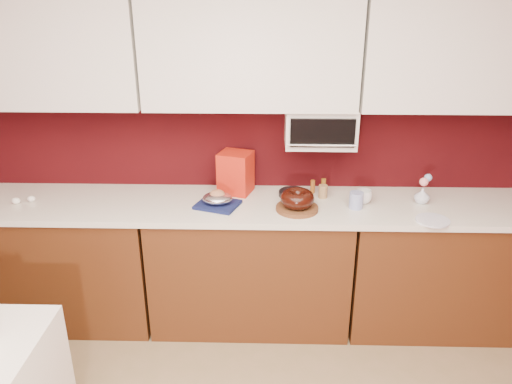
{
  "coord_description": "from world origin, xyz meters",
  "views": [
    {
      "loc": [
        0.12,
        -1.04,
        2.22
      ],
      "look_at": [
        0.04,
        1.84,
        1.02
      ],
      "focal_mm": 35.0,
      "sensor_mm": 36.0,
      "label": 1
    }
  ],
  "objects_px": {
    "pandoro_box": "(236,172)",
    "blue_jar": "(356,200)",
    "toaster_oven": "(320,126)",
    "coffee_mug": "(363,195)",
    "flower_vase": "(422,195)",
    "bundt_cake": "(297,199)",
    "foil_ham_nest": "(217,198)"
  },
  "relations": [
    {
      "from": "bundt_cake",
      "to": "coffee_mug",
      "type": "bearing_deg",
      "value": 15.9
    },
    {
      "from": "bundt_cake",
      "to": "flower_vase",
      "type": "relative_size",
      "value": 1.8
    },
    {
      "from": "blue_jar",
      "to": "flower_vase",
      "type": "relative_size",
      "value": 0.9
    },
    {
      "from": "coffee_mug",
      "to": "flower_vase",
      "type": "bearing_deg",
      "value": 1.7
    },
    {
      "from": "foil_ham_nest",
      "to": "coffee_mug",
      "type": "relative_size",
      "value": 1.77
    },
    {
      "from": "pandoro_box",
      "to": "bundt_cake",
      "type": "bearing_deg",
      "value": -18.29
    },
    {
      "from": "toaster_oven",
      "to": "flower_vase",
      "type": "height_order",
      "value": "toaster_oven"
    },
    {
      "from": "foil_ham_nest",
      "to": "coffee_mug",
      "type": "height_order",
      "value": "coffee_mug"
    },
    {
      "from": "pandoro_box",
      "to": "blue_jar",
      "type": "distance_m",
      "value": 0.83
    },
    {
      "from": "bundt_cake",
      "to": "flower_vase",
      "type": "height_order",
      "value": "bundt_cake"
    },
    {
      "from": "foil_ham_nest",
      "to": "flower_vase",
      "type": "distance_m",
      "value": 1.33
    },
    {
      "from": "toaster_oven",
      "to": "blue_jar",
      "type": "xyz_separation_m",
      "value": [
        0.23,
        -0.22,
        -0.42
      ]
    },
    {
      "from": "bundt_cake",
      "to": "pandoro_box",
      "type": "xyz_separation_m",
      "value": [
        -0.41,
        0.29,
        0.06
      ]
    },
    {
      "from": "bundt_cake",
      "to": "flower_vase",
      "type": "bearing_deg",
      "value": 9.4
    },
    {
      "from": "foil_ham_nest",
      "to": "coffee_mug",
      "type": "xyz_separation_m",
      "value": [
        0.94,
        0.07,
        -0.0
      ]
    },
    {
      "from": "pandoro_box",
      "to": "blue_jar",
      "type": "bearing_deg",
      "value": 0.01
    },
    {
      "from": "blue_jar",
      "to": "toaster_oven",
      "type": "bearing_deg",
      "value": 135.84
    },
    {
      "from": "foil_ham_nest",
      "to": "flower_vase",
      "type": "bearing_deg",
      "value": 3.68
    },
    {
      "from": "foil_ham_nest",
      "to": "flower_vase",
      "type": "xyz_separation_m",
      "value": [
        1.33,
        0.09,
        0.0
      ]
    },
    {
      "from": "pandoro_box",
      "to": "toaster_oven",
      "type": "bearing_deg",
      "value": 14.98
    },
    {
      "from": "toaster_oven",
      "to": "pandoro_box",
      "type": "height_order",
      "value": "toaster_oven"
    },
    {
      "from": "toaster_oven",
      "to": "foil_ham_nest",
      "type": "distance_m",
      "value": 0.81
    },
    {
      "from": "coffee_mug",
      "to": "blue_jar",
      "type": "height_order",
      "value": "coffee_mug"
    },
    {
      "from": "bundt_cake",
      "to": "toaster_oven",
      "type": "bearing_deg",
      "value": 61.17
    },
    {
      "from": "toaster_oven",
      "to": "blue_jar",
      "type": "relative_size",
      "value": 4.24
    },
    {
      "from": "coffee_mug",
      "to": "foil_ham_nest",
      "type": "bearing_deg",
      "value": -175.52
    },
    {
      "from": "blue_jar",
      "to": "bundt_cake",
      "type": "bearing_deg",
      "value": -173.04
    },
    {
      "from": "blue_jar",
      "to": "flower_vase",
      "type": "bearing_deg",
      "value": 11.46
    },
    {
      "from": "toaster_oven",
      "to": "flower_vase",
      "type": "xyz_separation_m",
      "value": [
        0.67,
        -0.13,
        -0.42
      ]
    },
    {
      "from": "toaster_oven",
      "to": "coffee_mug",
      "type": "xyz_separation_m",
      "value": [
        0.29,
        -0.14,
        -0.42
      ]
    },
    {
      "from": "foil_ham_nest",
      "to": "pandoro_box",
      "type": "distance_m",
      "value": 0.28
    },
    {
      "from": "bundt_cake",
      "to": "foil_ham_nest",
      "type": "distance_m",
      "value": 0.51
    }
  ]
}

